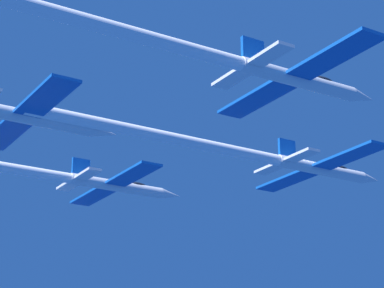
{
  "coord_description": "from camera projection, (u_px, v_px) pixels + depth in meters",
  "views": [
    {
      "loc": [
        58.43,
        -50.99,
        -24.61
      ],
      "look_at": [
        -0.14,
        -15.09,
        -0.17
      ],
      "focal_mm": 72.81,
      "sensor_mm": 36.0,
      "label": 1
    }
  ],
  "objects": [
    {
      "name": "jet_lead",
      "position": [
        253.0,
        155.0,
        75.4
      ],
      "size": [
        18.08,
        39.8,
        3.0
      ],
      "color": "silver"
    },
    {
      "name": "jet_right_wing",
      "position": [
        193.0,
        51.0,
        56.47
      ],
      "size": [
        18.08,
        42.4,
        3.0
      ],
      "color": "silver"
    },
    {
      "name": "jet_left_wing",
      "position": [
        25.0,
        171.0,
        80.44
      ],
      "size": [
        18.08,
        44.3,
        3.0
      ],
      "color": "silver"
    }
  ]
}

